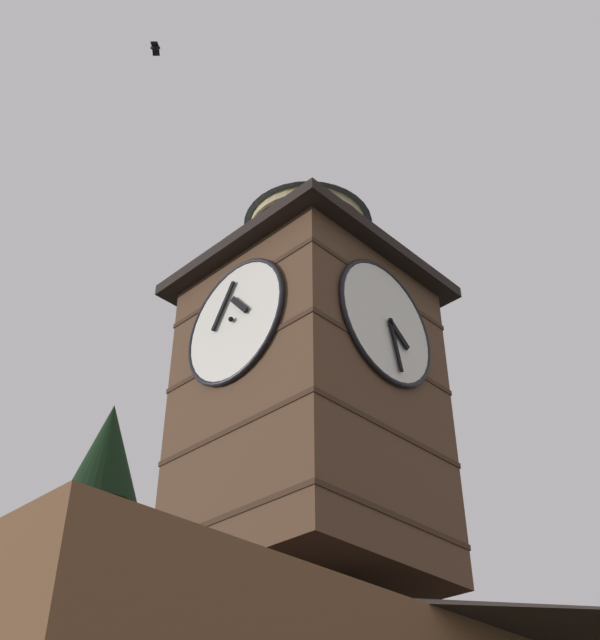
% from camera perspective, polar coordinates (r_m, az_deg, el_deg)
% --- Properties ---
extents(clock_tower, '(4.64, 4.64, 9.42)m').
position_cam_1_polar(clock_tower, '(16.33, 0.64, -4.35)').
color(clock_tower, brown).
rests_on(clock_tower, building_main).
extents(moon, '(2.35, 2.35, 2.35)m').
position_cam_1_polar(moon, '(46.05, -12.74, -15.33)').
color(moon, silver).
extents(flying_bird_high, '(0.45, 0.44, 0.15)m').
position_cam_1_polar(flying_bird_high, '(23.24, -10.00, 18.09)').
color(flying_bird_high, black).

